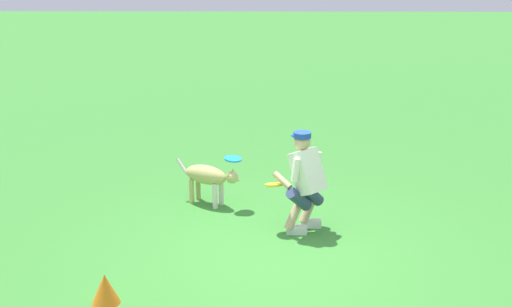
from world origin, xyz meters
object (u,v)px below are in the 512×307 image
person (305,179)px  dog (209,177)px  frisbee_held (274,185)px  training_cone (105,289)px  frisbee_flying (233,159)px

person → dog: (1.28, -0.88, -0.29)m
dog → person: bearing=-4.6°
dog → frisbee_held: 1.25m
frisbee_held → training_cone: size_ratio=0.73×
frisbee_held → training_cone: (1.73, 1.86, -0.45)m
person → dog: size_ratio=1.34×
person → training_cone: 2.85m
frisbee_flying → training_cone: bearing=65.9°
dog → training_cone: dog is taller
person → frisbee_flying: bearing=3.4°
frisbee_flying → training_cone: frisbee_flying is taller
dog → training_cone: (0.83, 2.71, -0.24)m
frisbee_held → frisbee_flying: bearing=-53.9°
person → dog: person is taller
dog → frisbee_held: bearing=-13.4°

